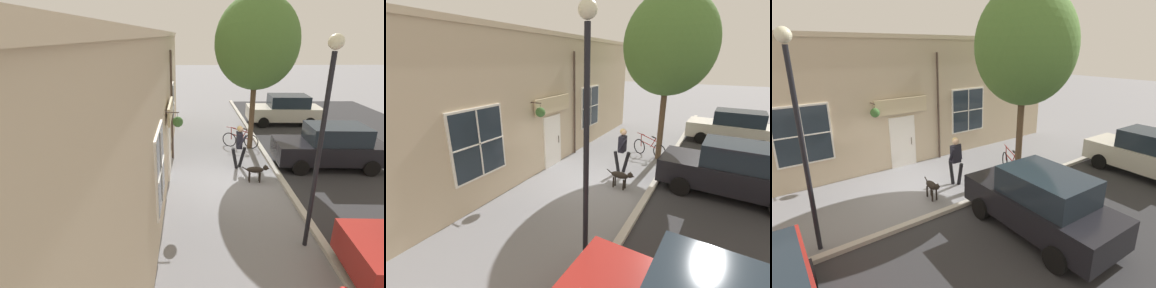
{
  "view_description": "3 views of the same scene",
  "coord_description": "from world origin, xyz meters",
  "views": [
    {
      "loc": [
        -1.46,
        -9.89,
        5.1
      ],
      "look_at": [
        -1.32,
        -0.28,
        1.58
      ],
      "focal_mm": 28.0,
      "sensor_mm": 36.0,
      "label": 1
    },
    {
      "loc": [
        3.66,
        -7.63,
        4.19
      ],
      "look_at": [
        -1.06,
        0.71,
        1.05
      ],
      "focal_mm": 24.0,
      "sensor_mm": 36.0,
      "label": 2
    },
    {
      "loc": [
        8.66,
        -4.5,
        4.73
      ],
      "look_at": [
        -0.15,
        2.16,
        1.16
      ],
      "focal_mm": 28.0,
      "sensor_mm": 36.0,
      "label": 3
    }
  ],
  "objects": [
    {
      "name": "parked_car_mid_block",
      "position": [
        4.29,
        1.31,
        0.88
      ],
      "size": [
        4.37,
        2.07,
        1.75
      ],
      "color": "black",
      "rests_on": "ground_plane"
    },
    {
      "name": "parked_car_far_end",
      "position": [
        4.36,
        7.56,
        0.88
      ],
      "size": [
        4.37,
        2.07,
        1.75
      ],
      "color": "beige",
      "rests_on": "ground_plane"
    },
    {
      "name": "pedestrian_walking",
      "position": [
        0.58,
        1.24,
        1.07
      ],
      "size": [
        0.63,
        0.56,
        1.77
      ],
      "color": "black",
      "rests_on": "ground_plane"
    },
    {
      "name": "street_lamp",
      "position": [
        1.54,
        -3.57,
        3.32
      ],
      "size": [
        0.32,
        0.32,
        5.13
      ],
      "color": "black",
      "rests_on": "ground_plane"
    },
    {
      "name": "street_tree_by_curb",
      "position": [
        1.53,
        3.42,
        4.68
      ],
      "size": [
        3.61,
        3.25,
        6.76
      ],
      "color": "brown",
      "rests_on": "ground_plane"
    },
    {
      "name": "storefront_facade",
      "position": [
        -2.34,
        0.02,
        2.6
      ],
      "size": [
        0.95,
        18.0,
        5.21
      ],
      "color": "#C6B293",
      "rests_on": "ground_plane"
    },
    {
      "name": "ground_plane",
      "position": [
        0.0,
        0.0,
        0.0
      ],
      "size": [
        90.0,
        90.0,
        0.0
      ],
      "primitive_type": "plane",
      "color": "gray"
    },
    {
      "name": "dog_on_leash",
      "position": [
        1.04,
        -0.02,
        0.46
      ],
      "size": [
        1.03,
        0.29,
        0.68
      ],
      "color": "black",
      "rests_on": "ground_plane"
    },
    {
      "name": "leaning_bicycle",
      "position": [
        1.04,
        3.58,
        0.38
      ],
      "size": [
        1.63,
        0.68,
        1.01
      ],
      "color": "black",
      "rests_on": "ground_plane"
    }
  ]
}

